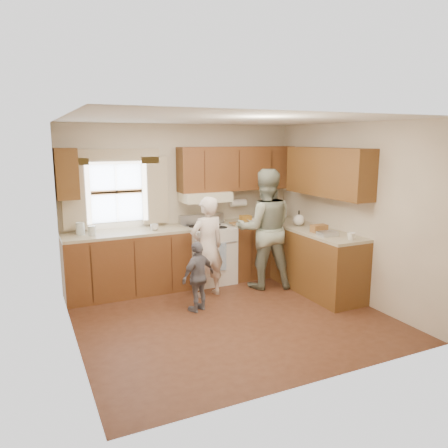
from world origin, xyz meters
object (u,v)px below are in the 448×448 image
woman_left (207,247)px  child (198,276)px  woman_right (265,229)px  stove (208,254)px

woman_left → child: 0.64m
woman_left → woman_right: (0.96, 0.00, 0.18)m
woman_left → woman_right: 0.98m
stove → woman_left: woman_left is taller
woman_right → child: size_ratio=1.93×
stove → child: size_ratio=1.13×
stove → woman_left: size_ratio=0.73×
stove → child: 1.22m
stove → woman_right: 1.02m
stove → woman_left: bearing=-113.8°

